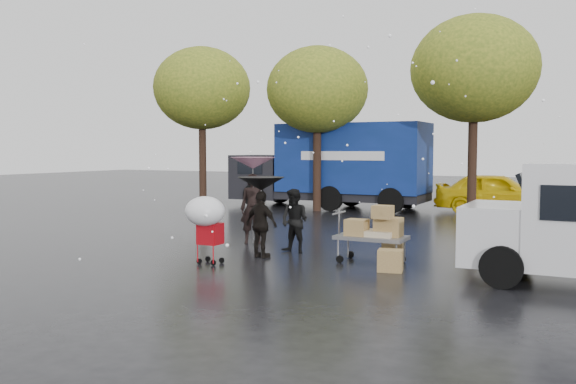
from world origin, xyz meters
The scene contains 13 objects.
ground centered at (0.00, 0.00, 0.00)m, with size 90.00×90.00×0.00m, color black.
person_pink centered at (-1.50, 1.55, 0.91)m, with size 0.66×0.44×1.82m, color black.
person_middle centered at (0.10, 0.76, 0.76)m, with size 0.74×0.57×1.52m, color black.
person_black centered at (-0.27, -0.19, 0.76)m, with size 0.89×0.37×1.51m, color black.
umbrella_pink centered at (-1.50, 1.55, 2.09)m, with size 1.16×1.16×2.25m.
umbrella_black centered at (-0.27, -0.19, 1.67)m, with size 1.06×1.06×1.83m.
vendor_cart centered at (2.24, 0.34, 0.73)m, with size 1.52×0.80×1.27m.
shopping_cart centered at (-0.88, -1.48, 1.06)m, with size 0.84×0.84×1.46m.
blue_truck centered at (-3.35, 11.40, 1.76)m, with size 8.30×2.60×3.50m.
box_ground_near centered at (2.81, -0.37, 0.22)m, with size 0.49×0.39×0.44m, color brown.
box_ground_far centered at (2.38, 1.21, 0.18)m, with size 0.46×0.36×0.36m, color brown.
yellow_taxi centered at (3.03, 12.32, 0.78)m, with size 1.85×4.60×1.57m, color yellow.
tree_row centered at (-0.47, 10.00, 5.02)m, with size 21.60×4.40×7.12m.
Camera 1 is at (6.48, -12.07, 2.44)m, focal length 38.00 mm.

